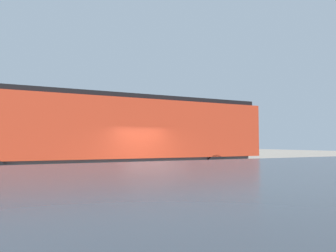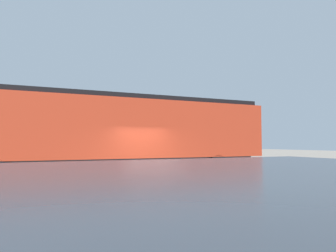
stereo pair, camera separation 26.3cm
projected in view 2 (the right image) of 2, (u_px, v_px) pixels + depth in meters
The scene contains 2 objects.
ground_plane at pixel (153, 184), 13.38m from camera, with size 120.00×120.00×0.00m, color #666059.
locomotive at pixel (125, 132), 16.13m from camera, with size 3.09×16.02×4.06m.
Camera 2 is at (12.51, -5.07, 1.71)m, focal length 34.09 mm.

